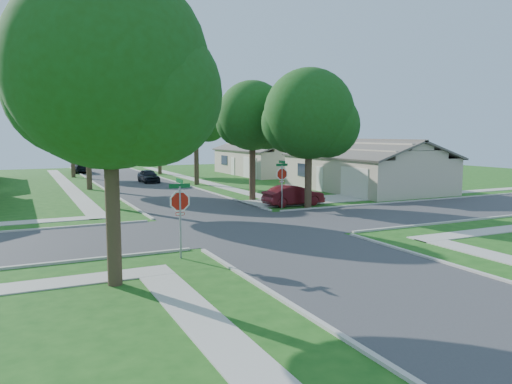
{
  "coord_description": "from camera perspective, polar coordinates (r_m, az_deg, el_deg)",
  "views": [
    {
      "loc": [
        -10.04,
        -22.34,
        4.62
      ],
      "look_at": [
        1.14,
        1.0,
        1.6
      ],
      "focal_mm": 35.0,
      "sensor_mm": 36.0,
      "label": 1
    }
  ],
  "objects": [
    {
      "name": "sidewalk_ne",
      "position": [
        51.17,
        -7.12,
        1.45
      ],
      "size": [
        1.2,
        40.0,
        0.04
      ],
      "primitive_type": "cube",
      "color": "#9E9B91",
      "rests_on": "ground"
    },
    {
      "name": "stop_sign_ne",
      "position": [
        30.9,
        2.98,
        1.84
      ],
      "size": [
        1.05,
        0.8,
        2.98
      ],
      "color": "gray",
      "rests_on": "ground"
    },
    {
      "name": "road_ns",
      "position": [
        24.92,
        -1.39,
        -4.02
      ],
      "size": [
        7.0,
        100.0,
        0.02
      ],
      "primitive_type": "cube",
      "color": "#333335",
      "rests_on": "ground"
    },
    {
      "name": "stop_sign_sw",
      "position": [
        18.61,
        -8.69,
        -1.42
      ],
      "size": [
        1.05,
        0.8,
        2.98
      ],
      "color": "gray",
      "rests_on": "ground"
    },
    {
      "name": "tree_w_near",
      "position": [
        31.84,
        -16.03,
        9.09
      ],
      "size": [
        5.38,
        5.2,
        8.97
      ],
      "color": "#38281C",
      "rests_on": "ground"
    },
    {
      "name": "tree_e_mid",
      "position": [
        45.83,
        -6.83,
        8.65
      ],
      "size": [
        5.59,
        5.4,
        9.21
      ],
      "color": "#38281C",
      "rests_on": "ground"
    },
    {
      "name": "car_curb_west",
      "position": [
        63.15,
        -19.36,
        2.71
      ],
      "size": [
        2.0,
        4.77,
        1.38
      ],
      "primitive_type": "imported",
      "rotation": [
        0.0,
        0.0,
        3.16
      ],
      "color": "black",
      "rests_on": "ground"
    },
    {
      "name": "house_ne_far",
      "position": [
        57.64,
        1.28,
        3.57
      ],
      "size": [
        8.42,
        13.6,
        4.23
      ],
      "color": "tan",
      "rests_on": "ground"
    },
    {
      "name": "tree_e_far",
      "position": [
        58.27,
        -11.0,
        7.87
      ],
      "size": [
        5.17,
        5.0,
        8.72
      ],
      "color": "#38281C",
      "rests_on": "ground"
    },
    {
      "name": "house_ne_near",
      "position": [
        42.41,
        12.36,
        2.3
      ],
      "size": [
        8.42,
        13.6,
        4.23
      ],
      "color": "tan",
      "rests_on": "ground"
    },
    {
      "name": "tree_e_near",
      "position": [
        34.67,
        -0.35,
        8.35
      ],
      "size": [
        4.97,
        4.8,
        8.28
      ],
      "color": "#38281C",
      "rests_on": "ground"
    },
    {
      "name": "ground",
      "position": [
        24.92,
        -1.39,
        -4.03
      ],
      "size": [
        100.0,
        100.0,
        0.0
      ],
      "primitive_type": "plane",
      "color": "#194C14",
      "rests_on": "ground"
    },
    {
      "name": "tree_w_mid",
      "position": [
        43.72,
        -18.71,
        8.76
      ],
      "size": [
        5.8,
        5.6,
        9.56
      ],
      "color": "#38281C",
      "rests_on": "ground"
    },
    {
      "name": "car_curb_east",
      "position": [
        48.71,
        -12.18,
        1.81
      ],
      "size": [
        1.61,
        3.74,
        1.26
      ],
      "primitive_type": "imported",
      "rotation": [
        0.0,
        0.0,
        0.03
      ],
      "color": "black",
      "rests_on": "ground"
    },
    {
      "name": "driveway",
      "position": [
        34.78,
        5.7,
        -0.97
      ],
      "size": [
        8.8,
        3.6,
        0.05
      ],
      "primitive_type": "cube",
      "color": "#9E9B91",
      "rests_on": "ground"
    },
    {
      "name": "tree_ne_corner",
      "position": [
        31.21,
        6.16,
        8.4
      ],
      "size": [
        5.8,
        5.6,
        8.66
      ],
      "color": "#38281C",
      "rests_on": "ground"
    },
    {
      "name": "car_driveway",
      "position": [
        32.37,
        4.31,
        -0.38
      ],
      "size": [
        4.06,
        1.5,
        1.33
      ],
      "primitive_type": "imported",
      "rotation": [
        0.0,
        0.0,
        1.6
      ],
      "color": "#511016",
      "rests_on": "ground"
    },
    {
      "name": "sidewalk_nw",
      "position": [
        48.72,
        -20.85,
        0.8
      ],
      "size": [
        1.2,
        40.0,
        0.04
      ],
      "primitive_type": "cube",
      "color": "#9E9B91",
      "rests_on": "ground"
    },
    {
      "name": "tree_w_far",
      "position": [
        56.61,
        -20.3,
        7.14
      ],
      "size": [
        4.76,
        4.6,
        8.04
      ],
      "color": "#38281C",
      "rests_on": "ground"
    },
    {
      "name": "tree_sw_corner",
      "position": [
        15.65,
        -16.29,
        12.42
      ],
      "size": [
        6.21,
        6.0,
        9.55
      ],
      "color": "#38281C",
      "rests_on": "ground"
    }
  ]
}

